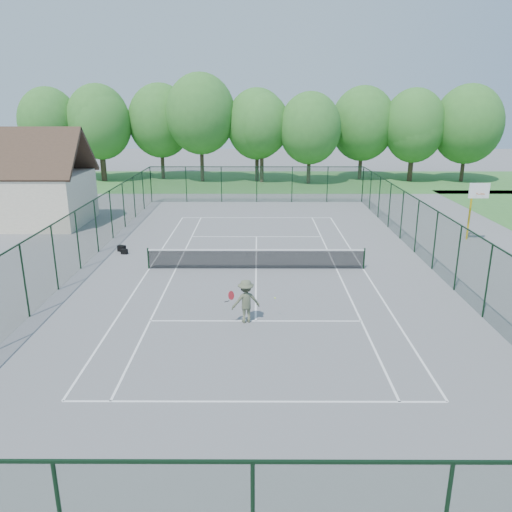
# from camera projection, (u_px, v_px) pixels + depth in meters

# --- Properties ---
(ground) EXTENTS (140.00, 140.00, 0.00)m
(ground) POSITION_uv_depth(u_px,v_px,m) (256.00, 269.00, 25.53)
(ground) COLOR slate
(ground) RESTS_ON ground
(grass_far) EXTENTS (80.00, 16.00, 0.01)m
(grass_far) POSITION_uv_depth(u_px,v_px,m) (257.00, 181.00, 54.21)
(grass_far) COLOR #418138
(grass_far) RESTS_ON ground
(court_lines) EXTENTS (11.05, 23.85, 0.01)m
(court_lines) POSITION_uv_depth(u_px,v_px,m) (256.00, 269.00, 25.53)
(court_lines) COLOR white
(court_lines) RESTS_ON ground
(tennis_net) EXTENTS (11.08, 0.08, 1.10)m
(tennis_net) POSITION_uv_depth(u_px,v_px,m) (256.00, 258.00, 25.36)
(tennis_net) COLOR black
(tennis_net) RESTS_ON ground
(fence_enclosure) EXTENTS (18.05, 36.05, 3.02)m
(fence_enclosure) POSITION_uv_depth(u_px,v_px,m) (256.00, 239.00, 25.08)
(fence_enclosure) COLOR #1A3824
(fence_enclosure) RESTS_ON ground
(utility_building) EXTENTS (8.60, 6.27, 6.63)m
(utility_building) POSITION_uv_depth(u_px,v_px,m) (24.00, 179.00, 34.22)
(utility_building) COLOR beige
(utility_building) RESTS_ON ground
(tree_line_far) EXTENTS (39.40, 6.40, 9.70)m
(tree_line_far) POSITION_uv_depth(u_px,v_px,m) (257.00, 124.00, 52.45)
(tree_line_far) COLOR #413223
(tree_line_far) RESTS_ON ground
(basketball_goal) EXTENTS (1.20, 1.43, 3.65)m
(basketball_goal) POSITION_uv_depth(u_px,v_px,m) (475.00, 200.00, 29.83)
(basketball_goal) COLOR gold
(basketball_goal) RESTS_ON ground
(sports_bag_a) EXTENTS (0.51, 0.41, 0.35)m
(sports_bag_a) POSITION_uv_depth(u_px,v_px,m) (122.00, 248.00, 28.48)
(sports_bag_a) COLOR black
(sports_bag_a) RESTS_ON ground
(sports_bag_b) EXTENTS (0.37, 0.25, 0.28)m
(sports_bag_b) POSITION_uv_depth(u_px,v_px,m) (124.00, 252.00, 27.99)
(sports_bag_b) COLOR black
(sports_bag_b) RESTS_ON ground
(tennis_player) EXTENTS (2.03, 0.97, 1.71)m
(tennis_player) POSITION_uv_depth(u_px,v_px,m) (246.00, 301.00, 19.11)
(tennis_player) COLOR #596045
(tennis_player) RESTS_ON ground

